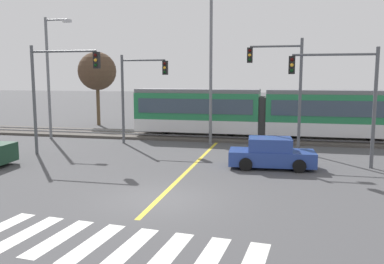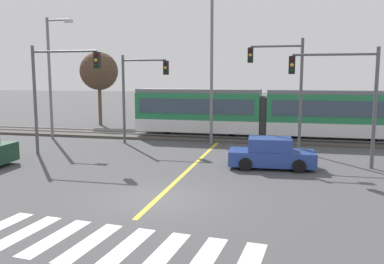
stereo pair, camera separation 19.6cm
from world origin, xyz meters
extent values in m
plane|color=#474749|center=(0.00, 0.00, 0.00)|extent=(200.00, 200.00, 0.00)
cube|color=#4C4742|center=(0.00, 15.26, 0.09)|extent=(120.00, 4.00, 0.18)
cube|color=#939399|center=(0.00, 14.54, 0.23)|extent=(120.00, 0.08, 0.10)
cube|color=#939399|center=(0.00, 15.98, 0.23)|extent=(120.00, 0.08, 0.10)
cube|color=silver|center=(-1.76, 15.26, 0.98)|extent=(9.00, 2.60, 0.90)
cube|color=#237A47|center=(-1.76, 15.26, 2.38)|extent=(9.00, 2.60, 1.90)
cube|color=#384756|center=(-1.76, 13.94, 2.43)|extent=(8.28, 0.04, 1.04)
cube|color=slate|center=(-1.76, 15.26, 3.47)|extent=(9.00, 2.39, 0.28)
cylinder|color=black|center=(0.72, 15.26, 0.53)|extent=(0.70, 0.20, 0.70)
cylinder|color=black|center=(-4.23, 15.26, 0.53)|extent=(0.70, 0.20, 0.70)
cube|color=silver|center=(7.74, 15.26, 0.98)|extent=(9.00, 2.60, 0.90)
cube|color=#237A47|center=(7.74, 15.26, 2.38)|extent=(9.00, 2.60, 1.90)
cube|color=#384756|center=(7.74, 13.94, 2.43)|extent=(8.28, 0.04, 1.04)
cube|color=slate|center=(7.74, 15.26, 3.47)|extent=(9.00, 2.39, 0.28)
cylinder|color=black|center=(10.22, 15.26, 0.53)|extent=(0.70, 0.20, 0.70)
cylinder|color=black|center=(5.27, 15.26, 0.53)|extent=(0.70, 0.20, 0.70)
cube|color=#2D2D2D|center=(2.99, 15.26, 1.68)|extent=(0.50, 2.34, 2.80)
cube|color=silver|center=(-2.74, -4.01, 0.00)|extent=(0.80, 2.84, 0.01)
cube|color=silver|center=(-1.64, -4.10, 0.00)|extent=(0.80, 2.84, 0.01)
cube|color=silver|center=(-0.55, -4.20, 0.00)|extent=(0.80, 2.84, 0.01)
cube|color=silver|center=(0.55, -4.30, 0.00)|extent=(0.80, 2.84, 0.01)
cube|color=silver|center=(1.64, -4.39, 0.00)|extent=(0.80, 2.84, 0.01)
cube|color=silver|center=(2.74, -4.49, 0.00)|extent=(0.80, 2.84, 0.01)
cube|color=gold|center=(0.00, 5.50, 0.00)|extent=(0.20, 15.50, 0.01)
cube|color=#284293|center=(3.93, 6.28, 0.52)|extent=(4.31, 1.99, 0.72)
cube|color=#284293|center=(3.83, 6.28, 1.20)|extent=(2.20, 1.66, 0.64)
cube|color=#384756|center=(4.83, 6.35, 1.20)|extent=(0.20, 1.43, 0.52)
cube|color=#384756|center=(3.78, 7.05, 1.20)|extent=(1.78, 0.17, 0.48)
cylinder|color=black|center=(5.13, 7.22, 0.32)|extent=(0.65, 0.26, 0.64)
cylinder|color=black|center=(5.25, 5.52, 0.32)|extent=(0.65, 0.26, 0.64)
cylinder|color=black|center=(2.61, 7.04, 0.32)|extent=(0.65, 0.26, 0.64)
cylinder|color=black|center=(2.73, 5.35, 0.32)|extent=(0.65, 0.26, 0.64)
cylinder|color=black|center=(-10.22, 4.42, 0.40)|extent=(0.81, 0.32, 0.80)
cylinder|color=#515459|center=(8.77, 7.33, 2.97)|extent=(0.18, 0.18, 5.95)
cylinder|color=#515459|center=(6.77, 7.33, 5.59)|extent=(4.00, 0.12, 0.12)
cube|color=black|center=(4.77, 7.33, 5.09)|extent=(0.32, 0.28, 0.90)
sphere|color=#360605|center=(4.77, 7.18, 5.36)|extent=(0.18, 0.18, 0.18)
sphere|color=#F7AA26|center=(4.77, 7.18, 5.09)|extent=(0.18, 0.18, 0.18)
sphere|color=black|center=(4.77, 7.18, 4.82)|extent=(0.18, 0.18, 0.18)
cylinder|color=#515459|center=(-6.16, 11.69, 2.97)|extent=(0.18, 0.18, 5.94)
cylinder|color=#515459|center=(-4.66, 11.69, 5.58)|extent=(3.00, 0.12, 0.12)
cube|color=black|center=(-3.16, 11.69, 5.08)|extent=(0.32, 0.28, 0.90)
sphere|color=#360605|center=(-3.16, 11.54, 5.35)|extent=(0.18, 0.18, 0.18)
sphere|color=#F7AA26|center=(-3.16, 11.54, 5.08)|extent=(0.18, 0.18, 0.18)
sphere|color=black|center=(-3.16, 11.54, 4.81)|extent=(0.18, 0.18, 0.18)
cylinder|color=#515459|center=(5.36, 10.93, 3.37)|extent=(0.18, 0.18, 6.74)
cylinder|color=#515459|center=(3.86, 10.93, 6.29)|extent=(3.00, 0.12, 0.12)
cube|color=black|center=(2.36, 10.93, 5.79)|extent=(0.32, 0.28, 0.90)
sphere|color=#360605|center=(2.36, 10.78, 6.06)|extent=(0.18, 0.18, 0.18)
sphere|color=#F7AA26|center=(2.36, 10.78, 5.79)|extent=(0.18, 0.18, 0.18)
sphere|color=black|center=(2.36, 10.78, 5.52)|extent=(0.18, 0.18, 0.18)
cylinder|color=#515459|center=(-9.67, 6.93, 3.14)|extent=(0.18, 0.18, 6.27)
cylinder|color=#515459|center=(-7.67, 6.93, 5.91)|extent=(4.00, 0.12, 0.12)
cube|color=black|center=(-5.67, 6.93, 5.41)|extent=(0.32, 0.28, 0.90)
sphere|color=#360605|center=(-5.67, 6.78, 5.68)|extent=(0.18, 0.18, 0.18)
sphere|color=#F7AA26|center=(-5.67, 6.78, 5.41)|extent=(0.18, 0.18, 0.18)
sphere|color=black|center=(-5.67, 6.78, 5.14)|extent=(0.18, 0.18, 0.18)
cylinder|color=slate|center=(-12.20, 12.49, 4.33)|extent=(0.20, 0.20, 8.66)
cylinder|color=slate|center=(-11.36, 12.49, 8.46)|extent=(1.68, 0.12, 0.12)
cube|color=#B2B2B7|center=(-10.51, 12.49, 8.36)|extent=(0.56, 0.28, 0.20)
cylinder|color=slate|center=(-0.32, 12.63, 4.89)|extent=(0.20, 0.20, 9.78)
cylinder|color=brown|center=(-12.38, 20.79, 2.15)|extent=(0.32, 0.32, 4.30)
sphere|color=#4C3828|center=(-12.38, 20.79, 5.00)|extent=(3.49, 3.49, 3.49)
camera|label=1|loc=(4.47, -13.96, 4.55)|focal=38.00mm
camera|label=2|loc=(4.66, -13.92, 4.55)|focal=38.00mm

